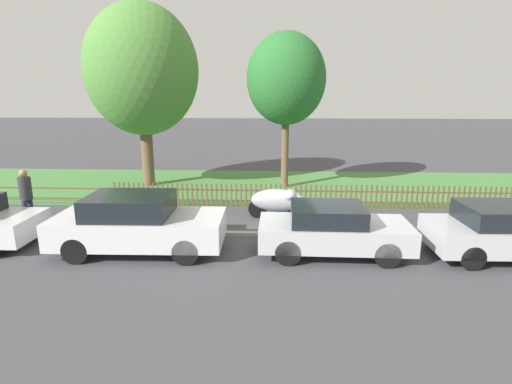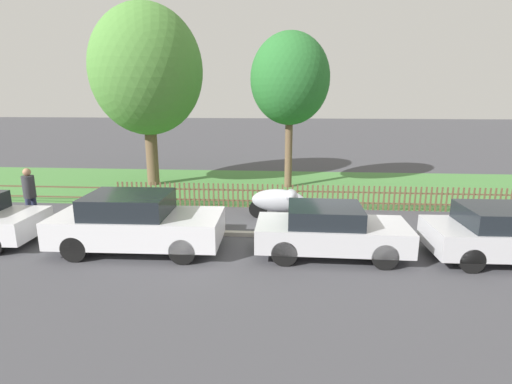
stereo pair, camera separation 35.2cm
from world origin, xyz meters
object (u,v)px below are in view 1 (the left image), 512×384
tree_behind_motorcycle (286,79)px  parked_car_black_saloon (137,223)px  parked_car_navy_estate (332,229)px  parked_car_red_compact (503,231)px  covered_motorcycle (279,200)px  tree_nearest_kerb (142,71)px  pedestrian_near_fence (26,195)px

tree_behind_motorcycle → parked_car_black_saloon: bearing=-117.0°
parked_car_navy_estate → parked_car_black_saloon: bearing=-178.8°
parked_car_red_compact → parked_car_black_saloon: bearing=179.0°
covered_motorcycle → tree_nearest_kerb: size_ratio=0.25×
parked_car_black_saloon → pedestrian_near_fence: 4.58m
covered_motorcycle → tree_nearest_kerb: tree_nearest_kerb is taller
parked_car_black_saloon → parked_car_red_compact: 9.43m
tree_nearest_kerb → pedestrian_near_fence: 7.56m
parked_car_navy_estate → covered_motorcycle: size_ratio=1.96×
parked_car_red_compact → pedestrian_near_fence: 13.73m
parked_car_navy_estate → parked_car_red_compact: 4.32m
parked_car_black_saloon → parked_car_red_compact: bearing=-0.8°
tree_behind_motorcycle → pedestrian_near_fence: tree_behind_motorcycle is taller
parked_car_black_saloon → covered_motorcycle: 4.87m
parked_car_black_saloon → tree_nearest_kerb: (-2.22, 7.95, 4.31)m
covered_motorcycle → tree_nearest_kerb: 8.89m
parked_car_red_compact → parked_car_navy_estate: bearing=178.9°
parked_car_black_saloon → pedestrian_near_fence: pedestrian_near_fence is taller
parked_car_black_saloon → covered_motorcycle: size_ratio=2.25×
parked_car_navy_estate → pedestrian_near_fence: (-9.28, 1.83, 0.35)m
covered_motorcycle → tree_behind_motorcycle: tree_behind_motorcycle is taller
parked_car_navy_estate → tree_nearest_kerb: 11.64m
parked_car_red_compact → pedestrian_near_fence: bearing=170.9°
covered_motorcycle → pedestrian_near_fence: bearing=-167.1°
tree_nearest_kerb → pedestrian_near_fence: bearing=-107.8°
tree_nearest_kerb → tree_behind_motorcycle: (6.26, -0.04, -0.38)m
tree_behind_motorcycle → pedestrian_near_fence: size_ratio=3.63×
tree_nearest_kerb → pedestrian_near_fence: (-1.95, -6.07, -4.05)m
covered_motorcycle → parked_car_black_saloon: bearing=-136.3°
parked_car_navy_estate → covered_motorcycle: (-1.36, 3.05, -0.06)m
parked_car_red_compact → tree_behind_motorcycle: size_ratio=0.57×
parked_car_navy_estate → tree_nearest_kerb: size_ratio=0.49×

